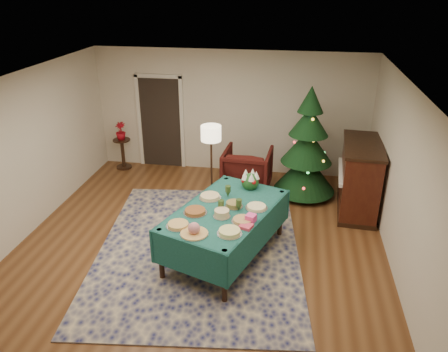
% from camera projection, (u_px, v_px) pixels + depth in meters
% --- Properties ---
extents(room_shell, '(7.00, 7.00, 7.00)m').
position_uv_depth(room_shell, '(194.00, 179.00, 6.41)').
color(room_shell, '#593319').
rests_on(room_shell, ground).
extents(doorway, '(1.08, 0.04, 2.16)m').
position_uv_depth(doorway, '(161.00, 120.00, 9.88)').
color(doorway, black).
rests_on(doorway, ground).
extents(rug, '(3.67, 4.55, 0.02)m').
position_uv_depth(rug, '(199.00, 248.00, 7.15)').
color(rug, '#14194E').
rests_on(rug, ground).
extents(buffet_table, '(1.91, 2.45, 0.84)m').
position_uv_depth(buffet_table, '(225.00, 218.00, 6.71)').
color(buffet_table, black).
rests_on(buffet_table, ground).
extents(platter_0, '(0.34, 0.34, 0.05)m').
position_uv_depth(platter_0, '(178.00, 225.00, 6.17)').
color(platter_0, silver).
rests_on(platter_0, buffet_table).
extents(platter_1, '(0.39, 0.39, 0.18)m').
position_uv_depth(platter_1, '(194.00, 230.00, 5.96)').
color(platter_1, silver).
rests_on(platter_1, buffet_table).
extents(platter_2, '(0.35, 0.35, 0.07)m').
position_uv_depth(platter_2, '(230.00, 232.00, 5.98)').
color(platter_2, silver).
rests_on(platter_2, buffet_table).
extents(platter_3, '(0.36, 0.36, 0.06)m').
position_uv_depth(platter_3, '(195.00, 211.00, 6.52)').
color(platter_3, silver).
rests_on(platter_3, buffet_table).
extents(platter_4, '(0.26, 0.26, 0.11)m').
position_uv_depth(platter_4, '(222.00, 214.00, 6.40)').
color(platter_4, silver).
rests_on(platter_4, buffet_table).
extents(platter_5, '(0.33, 0.33, 0.05)m').
position_uv_depth(platter_5, '(243.00, 220.00, 6.29)').
color(platter_5, silver).
rests_on(platter_5, buffet_table).
extents(platter_6, '(0.36, 0.36, 0.06)m').
position_uv_depth(platter_6, '(210.00, 197.00, 6.96)').
color(platter_6, silver).
rests_on(platter_6, buffet_table).
extents(platter_7, '(0.28, 0.28, 0.08)m').
position_uv_depth(platter_7, '(234.00, 205.00, 6.69)').
color(platter_7, silver).
rests_on(platter_7, buffet_table).
extents(platter_8, '(0.34, 0.34, 0.05)m').
position_uv_depth(platter_8, '(256.00, 207.00, 6.65)').
color(platter_8, silver).
rests_on(platter_8, buffet_table).
extents(goblet_0, '(0.09, 0.09, 0.20)m').
position_uv_depth(goblet_0, '(228.00, 191.00, 6.96)').
color(goblet_0, '#2D471E').
rests_on(goblet_0, buffet_table).
extents(goblet_1, '(0.09, 0.09, 0.20)m').
position_uv_depth(goblet_1, '(239.00, 205.00, 6.54)').
color(goblet_1, '#2D471E').
rests_on(goblet_1, buffet_table).
extents(goblet_2, '(0.09, 0.09, 0.20)m').
position_uv_depth(goblet_2, '(221.00, 206.00, 6.52)').
color(goblet_2, '#2D471E').
rests_on(goblet_2, buffet_table).
extents(napkin_stack, '(0.21, 0.21, 0.04)m').
position_uv_depth(napkin_stack, '(246.00, 226.00, 6.14)').
color(napkin_stack, '#D93C57').
rests_on(napkin_stack, buffet_table).
extents(gift_box, '(0.17, 0.17, 0.11)m').
position_uv_depth(gift_box, '(251.00, 218.00, 6.28)').
color(gift_box, '#FA459D').
rests_on(gift_box, buffet_table).
extents(centerpiece, '(0.30, 0.30, 0.35)m').
position_uv_depth(centerpiece, '(250.00, 180.00, 7.25)').
color(centerpiece, '#1E4C1E').
rests_on(centerpiece, buffet_table).
extents(armchair, '(1.00, 0.94, 0.97)m').
position_uv_depth(armchair, '(247.00, 168.00, 8.97)').
color(armchair, '#3D0F0D').
rests_on(armchair, ground).
extents(floor_lamp, '(0.38, 0.38, 1.57)m').
position_uv_depth(floor_lamp, '(211.00, 138.00, 8.11)').
color(floor_lamp, '#A57F3F').
rests_on(floor_lamp, ground).
extents(side_table, '(0.39, 0.39, 0.70)m').
position_uv_depth(side_table, '(123.00, 154.00, 10.05)').
color(side_table, black).
rests_on(side_table, ground).
extents(potted_plant, '(0.22, 0.40, 0.22)m').
position_uv_depth(potted_plant, '(121.00, 135.00, 9.85)').
color(potted_plant, '#9D0B17').
rests_on(potted_plant, side_table).
extents(christmas_tree, '(1.58, 1.58, 2.24)m').
position_uv_depth(christmas_tree, '(307.00, 148.00, 8.52)').
color(christmas_tree, black).
rests_on(christmas_tree, ground).
extents(piano, '(0.82, 1.58, 1.33)m').
position_uv_depth(piano, '(359.00, 178.00, 8.10)').
color(piano, black).
rests_on(piano, ground).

